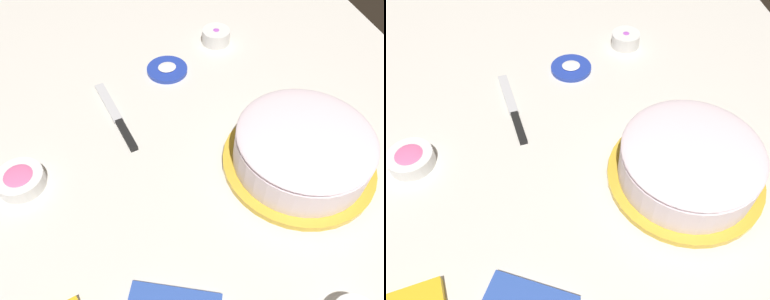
# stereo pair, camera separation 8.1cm
# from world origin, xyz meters

# --- Properties ---
(ground_plane) EXTENTS (1.54, 1.54, 0.00)m
(ground_plane) POSITION_xyz_m (0.00, 0.00, 0.00)
(ground_plane) COLOR silver
(frosted_cake) EXTENTS (0.32, 0.32, 0.10)m
(frosted_cake) POSITION_xyz_m (0.32, -0.12, 0.05)
(frosted_cake) COLOR gold
(frosted_cake) RESTS_ON ground_plane
(frosting_tub_lid) EXTENTS (0.10, 0.10, 0.02)m
(frosting_tub_lid) POSITION_xyz_m (0.14, 0.26, 0.01)
(frosting_tub_lid) COLOR #233DAD
(frosting_tub_lid) RESTS_ON ground_plane
(spreading_knife) EXTENTS (0.06, 0.24, 0.01)m
(spreading_knife) POSITION_xyz_m (-0.02, 0.11, 0.01)
(spreading_knife) COLOR silver
(spreading_knife) RESTS_ON ground_plane
(sprinkle_bowl_pink) EXTENTS (0.10, 0.10, 0.04)m
(sprinkle_bowl_pink) POSITION_xyz_m (-0.23, 0.00, 0.02)
(sprinkle_bowl_pink) COLOR white
(sprinkle_bowl_pink) RESTS_ON ground_plane
(sprinkle_bowl_rainbow) EXTENTS (0.08, 0.08, 0.04)m
(sprinkle_bowl_rainbow) POSITION_xyz_m (0.30, 0.34, 0.02)
(sprinkle_bowl_rainbow) COLOR white
(sprinkle_bowl_rainbow) RESTS_ON ground_plane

